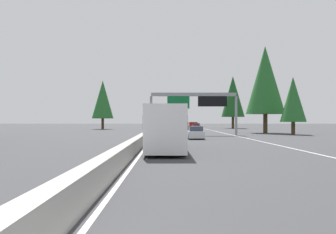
{
  "coord_description": "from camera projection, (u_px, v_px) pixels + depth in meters",
  "views": [
    {
      "loc": [
        -4.28,
        -1.86,
        2.16
      ],
      "look_at": [
        59.64,
        -2.21,
        2.75
      ],
      "focal_mm": 37.9,
      "sensor_mm": 36.0,
      "label": 1
    }
  ],
  "objects": [
    {
      "name": "shoulder_stripe_median",
      "position": [
        158.0,
        131.0,
        74.25
      ],
      "size": [
        160.0,
        0.16,
        0.01
      ],
      "primitive_type": "cube",
      "color": "silver",
      "rests_on": "ground"
    },
    {
      "name": "shoulder_stripe_right",
      "position": [
        212.0,
        131.0,
        74.31
      ],
      "size": [
        160.0,
        0.16,
        0.01
      ],
      "primitive_type": "cube",
      "color": "silver",
      "rests_on": "ground"
    },
    {
      "name": "minivan_far_center",
      "position": [
        193.0,
        125.0,
        95.07
      ],
      "size": [
        5.0,
        1.95,
        1.69
      ],
      "color": "maroon",
      "rests_on": "ground"
    },
    {
      "name": "conifer_right_far",
      "position": [
        233.0,
        97.0,
        94.54
      ],
      "size": [
        6.15,
        6.15,
        13.98
      ],
      "color": "#4C3823",
      "rests_on": "ground"
    },
    {
      "name": "ground_plane",
      "position": [
        156.0,
        132.0,
        64.25
      ],
      "size": [
        320.0,
        320.0,
        0.0
      ],
      "primitive_type": "plane",
      "color": "#38383A"
    },
    {
      "name": "sign_gantry_overhead",
      "position": [
        195.0,
        101.0,
        51.22
      ],
      "size": [
        0.5,
        12.68,
        6.15
      ],
      "color": "gray",
      "rests_on": "ground"
    },
    {
      "name": "sedan_mid_left",
      "position": [
        196.0,
        126.0,
        86.08
      ],
      "size": [
        4.4,
        1.8,
        1.47
      ],
      "color": "maroon",
      "rests_on": "ground"
    },
    {
      "name": "conifer_left_mid",
      "position": [
        103.0,
        100.0,
        86.11
      ],
      "size": [
        5.22,
        5.22,
        11.86
      ],
      "color": "#4C3823",
      "rests_on": "ground"
    },
    {
      "name": "sedan_distant_a",
      "position": [
        175.0,
        124.0,
        128.29
      ],
      "size": [
        4.4,
        1.8,
        1.47
      ],
      "color": "#1E4793",
      "rests_on": "ground"
    },
    {
      "name": "pickup_distant_b",
      "position": [
        184.0,
        126.0,
        75.88
      ],
      "size": [
        5.6,
        2.0,
        1.86
      ],
      "color": "maroon",
      "rests_on": "ground"
    },
    {
      "name": "median_barrier",
      "position": [
        157.0,
        127.0,
        84.25
      ],
      "size": [
        180.0,
        0.56,
        0.9
      ],
      "primitive_type": "cube",
      "color": "#9E9B93",
      "rests_on": "ground"
    },
    {
      "name": "box_truck_far_left",
      "position": [
        165.0,
        122.0,
        118.17
      ],
      "size": [
        8.5,
        2.4,
        2.95
      ],
      "color": "gold",
      "rests_on": "ground"
    },
    {
      "name": "conifer_right_mid",
      "position": [
        265.0,
        80.0,
        59.68
      ],
      "size": [
        6.47,
        6.47,
        14.7
      ],
      "color": "#4C3823",
      "rests_on": "ground"
    },
    {
      "name": "sedan_near_right",
      "position": [
        195.0,
        133.0,
        41.14
      ],
      "size": [
        4.4,
        1.8,
        1.47
      ],
      "color": "silver",
      "rests_on": "ground"
    },
    {
      "name": "bus_near_center",
      "position": [
        165.0,
        126.0,
        25.43
      ],
      "size": [
        11.5,
        2.55,
        3.1
      ],
      "color": "white",
      "rests_on": "ground"
    },
    {
      "name": "conifer_right_near",
      "position": [
        293.0,
        99.0,
        53.16
      ],
      "size": [
        3.83,
        3.83,
        8.71
      ],
      "color": "#4C3823",
      "rests_on": "ground"
    }
  ]
}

